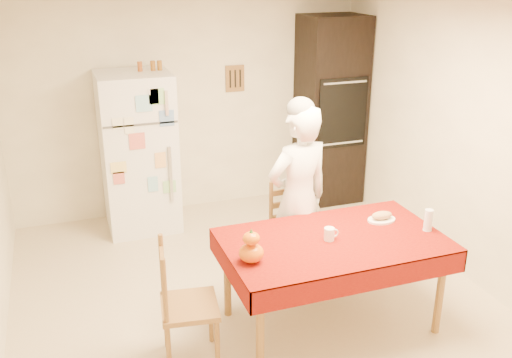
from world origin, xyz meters
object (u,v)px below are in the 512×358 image
oven_cabinet (330,111)px  bread_plate (381,220)px  dining_table (333,247)px  wine_glass (428,220)px  refrigerator (138,153)px  chair_left (180,300)px  coffee_mug (329,234)px  seated_woman (298,200)px  pumpkin_lower (251,253)px  chair_far (294,229)px

oven_cabinet → bread_plate: bearing=-106.0°
oven_cabinet → dining_table: 2.70m
oven_cabinet → wine_glass: oven_cabinet is taller
oven_cabinet → dining_table: size_ratio=1.29×
dining_table → wine_glass: wine_glass is taller
refrigerator → dining_table: size_ratio=1.00×
chair_left → coffee_mug: chair_left is taller
seated_woman → wine_glass: seated_woman is taller
refrigerator → dining_table: 2.62m
seated_woman → bread_plate: seated_woman is taller
dining_table → bread_plate: bearing=17.2°
oven_cabinet → pumpkin_lower: bearing=-126.5°
wine_glass → bread_plate: 0.38m
dining_table → seated_woman: bearing=91.9°
chair_far → coffee_mug: 0.80m
chair_left → pumpkin_lower: chair_left is taller
dining_table → chair_far: (-0.01, 0.73, -0.18)m
pumpkin_lower → refrigerator: bearing=99.4°
coffee_mug → pumpkin_lower: bearing=-170.3°
seated_woman → pumpkin_lower: 1.02m
chair_left → wine_glass: chair_left is taller
seated_woman → wine_glass: 1.08m
chair_far → wine_glass: chair_far is taller
dining_table → pumpkin_lower: (-0.71, -0.12, 0.14)m
seated_woman → dining_table: bearing=80.3°
chair_left → refrigerator: bearing=5.8°
chair_left → bread_plate: bearing=-74.9°
dining_table → seated_woman: size_ratio=1.01×
dining_table → oven_cabinet: bearing=64.3°
oven_cabinet → coffee_mug: (-1.20, -2.41, -0.29)m
refrigerator → oven_cabinet: (2.28, 0.05, 0.25)m
pumpkin_lower → wine_glass: (1.48, 0.01, 0.02)m
oven_cabinet → bread_plate: oven_cabinet is taller
refrigerator → chair_far: 2.00m
chair_left → oven_cabinet: bearing=-35.9°
pumpkin_lower → wine_glass: bearing=0.3°
chair_left → seated_woman: size_ratio=0.57×
refrigerator → pumpkin_lower: 2.51m
pumpkin_lower → oven_cabinet: bearing=53.5°
oven_cabinet → seated_woman: oven_cabinet is taller
pumpkin_lower → chair_far: bearing=50.6°
chair_left → coffee_mug: size_ratio=9.50×
refrigerator → oven_cabinet: oven_cabinet is taller
refrigerator → coffee_mug: bearing=-65.5°
oven_cabinet → wine_glass: bearing=-98.9°
chair_far → bread_plate: 0.82m
oven_cabinet → chair_left: (-2.38, -2.46, -0.59)m
oven_cabinet → pumpkin_lower: (-1.87, -2.53, -0.27)m
seated_woman → coffee_mug: seated_woman is taller
dining_table → coffee_mug: (-0.04, -0.01, 0.12)m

